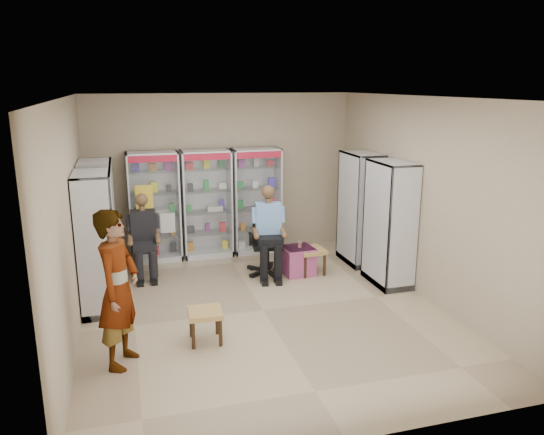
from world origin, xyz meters
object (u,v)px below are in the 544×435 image
object	(u,v)px
standing_man	(118,289)
seated_shopkeeper	(268,233)
pink_trunk	(298,261)
woven_stool_b	(205,326)
cabinet_right_near	(390,224)
office_chair	(267,241)
cabinet_left_far	(99,223)
cabinet_back_left	(155,207)
cabinet_back_mid	(207,204)
woven_stool_a	(311,261)
cabinet_back_right	(256,201)
cabinet_left_near	(97,243)
wooden_chair	(144,248)
cabinet_right_far	(360,209)

from	to	relation	value
standing_man	seated_shopkeeper	bearing A→B (deg)	-21.50
pink_trunk	woven_stool_b	xyz separation A→B (m)	(-1.90, -2.00, -0.03)
cabinet_right_near	office_chair	world-z (taller)	cabinet_right_near
cabinet_left_far	cabinet_back_left	bearing A→B (deg)	135.00
cabinet_left_far	standing_man	world-z (taller)	cabinet_left_far
cabinet_back_mid	seated_shopkeeper	world-z (taller)	cabinet_back_mid
cabinet_right_near	cabinet_left_far	distance (m)	4.65
woven_stool_a	seated_shopkeeper	bearing A→B (deg)	166.36
cabinet_back_right	woven_stool_a	distance (m)	1.77
cabinet_right_near	office_chair	bearing A→B (deg)	60.99
cabinet_left_far	cabinet_left_near	xyz separation A→B (m)	(0.00, -1.10, 0.00)
cabinet_back_mid	woven_stool_a	xyz separation A→B (m)	(1.53, -1.48, -0.78)
wooden_chair	cabinet_back_mid	bearing A→B (deg)	31.31
cabinet_right_far	seated_shopkeeper	xyz separation A→B (m)	(-1.76, -0.18, -0.27)
cabinet_back_mid	cabinet_back_left	bearing A→B (deg)	180.00
cabinet_right_near	woven_stool_b	bearing A→B (deg)	110.83
wooden_chair	standing_man	world-z (taller)	standing_man
cabinet_right_near	pink_trunk	xyz separation A→B (m)	(-1.27, 0.79, -0.76)
cabinet_back_mid	pink_trunk	bearing A→B (deg)	-47.57
standing_man	cabinet_back_mid	bearing A→B (deg)	0.39
office_chair	pink_trunk	distance (m)	0.62
cabinet_back_right	wooden_chair	xyz separation A→B (m)	(-2.15, -0.73, -0.53)
pink_trunk	woven_stool_b	size ratio (longest dim) A/B	1.18
cabinet_back_left	cabinet_left_far	world-z (taller)	same
woven_stool_b	cabinet_back_right	bearing A→B (deg)	65.87
cabinet_right_near	cabinet_back_right	bearing A→B (deg)	36.16
cabinet_left_far	seated_shopkeeper	xyz separation A→B (m)	(2.70, -0.38, -0.27)
cabinet_left_near	seated_shopkeeper	distance (m)	2.81
cabinet_left_far	cabinet_left_near	size ratio (longest dim) A/B	1.00
office_chair	woven_stool_b	size ratio (longest dim) A/B	2.72
cabinet_back_mid	office_chair	bearing A→B (deg)	-56.78
cabinet_left_near	seated_shopkeeper	bearing A→B (deg)	105.02
cabinet_left_far	wooden_chair	world-z (taller)	cabinet_left_far
wooden_chair	seated_shopkeeper	bearing A→B (deg)	-15.88
seated_shopkeeper	standing_man	size ratio (longest dim) A/B	0.78
cabinet_right_far	office_chair	size ratio (longest dim) A/B	1.75
cabinet_right_near	seated_shopkeeper	xyz separation A→B (m)	(-1.76, 0.92, -0.27)
cabinet_right_far	woven_stool_a	bearing A→B (deg)	108.28
cabinet_left_far	wooden_chair	xyz separation A→B (m)	(0.68, 0.20, -0.53)
seated_shopkeeper	woven_stool_a	xyz separation A→B (m)	(0.71, -0.17, -0.50)
office_chair	standing_man	world-z (taller)	standing_man
cabinet_back_right	cabinet_left_far	world-z (taller)	same
cabinet_back_mid	seated_shopkeeper	size ratio (longest dim) A/B	1.38
cabinet_back_left	woven_stool_a	world-z (taller)	cabinet_back_left
cabinet_right_near	cabinet_left_near	distance (m)	4.46
woven_stool_a	woven_stool_b	size ratio (longest dim) A/B	1.06
office_chair	cabinet_back_left	bearing A→B (deg)	153.33
cabinet_back_left	cabinet_back_mid	distance (m)	0.95
seated_shopkeeper	pink_trunk	world-z (taller)	seated_shopkeeper
cabinet_back_left	standing_man	distance (m)	3.77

